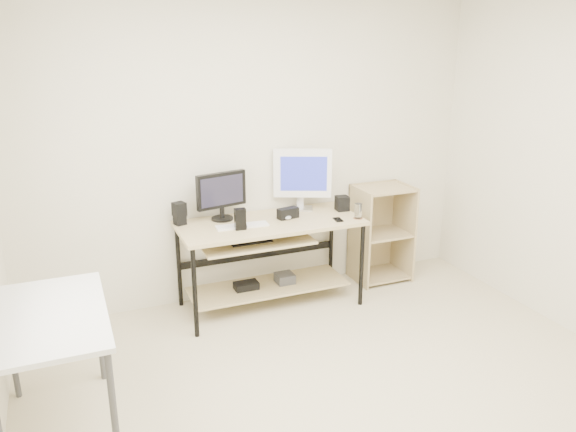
% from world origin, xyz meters
% --- Properties ---
extents(room, '(4.01, 4.01, 2.62)m').
position_xyz_m(room, '(-0.14, 0.04, 1.32)').
color(room, beige).
rests_on(room, ground).
extents(desk, '(1.50, 0.65, 0.75)m').
position_xyz_m(desk, '(-0.03, 1.66, 0.54)').
color(desk, tan).
rests_on(desk, ground).
extents(side_table, '(0.60, 1.00, 0.75)m').
position_xyz_m(side_table, '(-1.68, 0.60, 0.67)').
color(side_table, white).
rests_on(side_table, ground).
extents(shelf_unit, '(0.50, 0.40, 0.90)m').
position_xyz_m(shelf_unit, '(1.15, 1.82, 0.45)').
color(shelf_unit, tan).
rests_on(shelf_unit, ground).
extents(black_monitor, '(0.43, 0.18, 0.40)m').
position_xyz_m(black_monitor, '(-0.35, 1.85, 0.98)').
color(black_monitor, black).
rests_on(black_monitor, desk).
extents(white_imac, '(0.48, 0.24, 0.53)m').
position_xyz_m(white_imac, '(0.38, 1.86, 1.06)').
color(white_imac, silver).
rests_on(white_imac, desk).
extents(keyboard, '(0.42, 0.14, 0.01)m').
position_xyz_m(keyboard, '(-0.25, 1.61, 0.76)').
color(keyboard, white).
rests_on(keyboard, desk).
extents(mouse, '(0.09, 0.12, 0.04)m').
position_xyz_m(mouse, '(0.15, 1.66, 0.77)').
color(mouse, '#B2B2B7').
rests_on(mouse, desk).
extents(center_speaker, '(0.19, 0.11, 0.09)m').
position_xyz_m(center_speaker, '(0.17, 1.67, 0.79)').
color(center_speaker, black).
rests_on(center_speaker, desk).
extents(speaker_left, '(0.11, 0.11, 0.18)m').
position_xyz_m(speaker_left, '(-0.70, 1.85, 0.85)').
color(speaker_left, black).
rests_on(speaker_left, desk).
extents(speaker_right, '(0.12, 0.12, 0.13)m').
position_xyz_m(speaker_right, '(0.69, 1.70, 0.81)').
color(speaker_right, black).
rests_on(speaker_right, desk).
extents(audio_controller, '(0.09, 0.06, 0.17)m').
position_xyz_m(audio_controller, '(-0.29, 1.55, 0.84)').
color(audio_controller, black).
rests_on(audio_controller, desk).
extents(volume_puck, '(0.08, 0.08, 0.03)m').
position_xyz_m(volume_puck, '(-0.26, 1.56, 0.76)').
color(volume_puck, black).
rests_on(volume_puck, desk).
extents(smartphone, '(0.07, 0.12, 0.01)m').
position_xyz_m(smartphone, '(0.53, 1.47, 0.75)').
color(smartphone, black).
rests_on(smartphone, desk).
extents(coaster, '(0.10, 0.10, 0.01)m').
position_xyz_m(coaster, '(0.70, 1.45, 0.75)').
color(coaster, '#916441').
rests_on(coaster, desk).
extents(drinking_glass, '(0.08, 0.08, 0.12)m').
position_xyz_m(drinking_glass, '(0.70, 1.45, 0.82)').
color(drinking_glass, white).
rests_on(drinking_glass, coaster).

